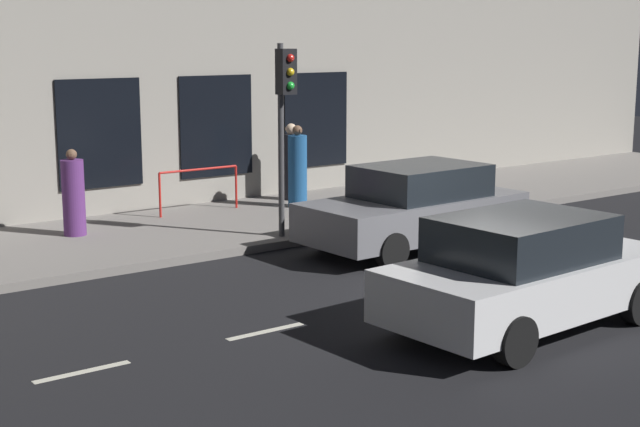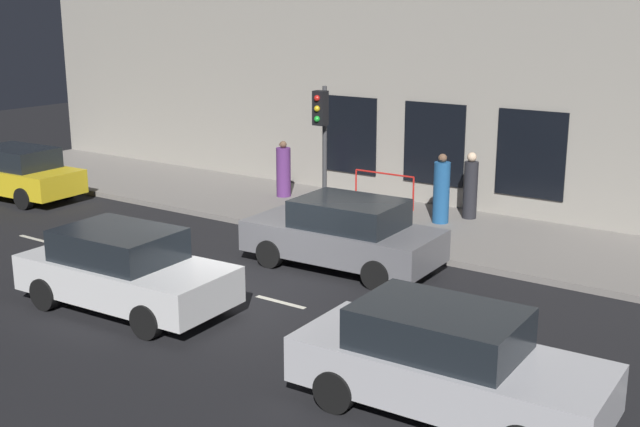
# 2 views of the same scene
# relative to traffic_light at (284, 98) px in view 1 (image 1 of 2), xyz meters

# --- Properties ---
(ground_plane) EXTENTS (60.00, 60.00, 0.00)m
(ground_plane) POSITION_rel_traffic_light_xyz_m (-4.27, -0.96, -2.81)
(ground_plane) COLOR black
(sidewalk) EXTENTS (4.50, 32.00, 0.15)m
(sidewalk) POSITION_rel_traffic_light_xyz_m (1.98, -0.96, -2.73)
(sidewalk) COLOR gray
(sidewalk) RESTS_ON ground
(building_facade) EXTENTS (0.65, 32.00, 8.93)m
(building_facade) POSITION_rel_traffic_light_xyz_m (4.53, -0.96, 1.65)
(building_facade) COLOR gray
(building_facade) RESTS_ON ground
(lane_centre_line) EXTENTS (0.12, 27.20, 0.01)m
(lane_centre_line) POSITION_rel_traffic_light_xyz_m (-4.27, -1.96, -2.81)
(lane_centre_line) COLOR beige
(lane_centre_line) RESTS_ON ground
(traffic_light) EXTENTS (0.46, 0.32, 3.66)m
(traffic_light) POSITION_rel_traffic_light_xyz_m (0.00, 0.00, 0.00)
(traffic_light) COLOR #424244
(traffic_light) RESTS_ON sidewalk
(parked_car_2) EXTENTS (2.14, 4.39, 1.58)m
(parked_car_2) POSITION_rel_traffic_light_xyz_m (-6.24, 0.31, -2.02)
(parked_car_2) COLOR silver
(parked_car_2) RESTS_ON ground
(parked_car_3) EXTENTS (2.12, 4.46, 1.58)m
(parked_car_3) POSITION_rel_traffic_light_xyz_m (-1.70, -1.79, -2.02)
(parked_car_3) COLOR slate
(parked_car_3) RESTS_ON ground
(pedestrian_0) EXTENTS (0.50, 0.50, 1.80)m
(pedestrian_0) POSITION_rel_traffic_light_xyz_m (3.40, -2.50, -1.83)
(pedestrian_0) COLOR #232328
(pedestrian_0) RESTS_ON sidewalk
(pedestrian_1) EXTENTS (0.48, 0.48, 1.84)m
(pedestrian_1) POSITION_rel_traffic_light_xyz_m (2.53, -2.06, -1.82)
(pedestrian_1) COLOR #1E5189
(pedestrian_1) RESTS_ON sidewalk
(pedestrian_2) EXTENTS (0.59, 0.59, 1.68)m
(pedestrian_2) POSITION_rel_traffic_light_xyz_m (2.58, 3.17, -1.90)
(pedestrian_2) COLOR #5B2D70
(pedestrian_2) RESTS_ON sidewalk
(red_railing) EXTENTS (0.05, 1.94, 0.97)m
(red_railing) POSITION_rel_traffic_light_xyz_m (3.23, 0.07, -1.95)
(red_railing) COLOR red
(red_railing) RESTS_ON sidewalk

